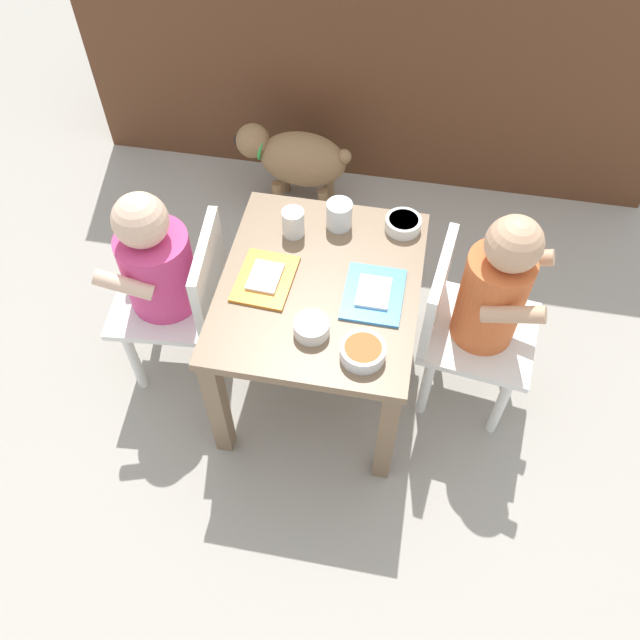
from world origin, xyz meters
name	(u,v)px	position (x,y,z in m)	size (l,w,h in m)	color
ground_plane	(320,377)	(0.00, 0.00, 0.00)	(7.00, 7.00, 0.00)	#9E998E
kitchen_cabinet_back	(378,39)	(0.00, 1.09, 0.45)	(2.00, 0.33, 0.91)	#56331E
dining_table	(320,303)	(0.00, 0.00, 0.35)	(0.49, 0.58, 0.43)	#7A6047
seated_child_left	(162,269)	(-0.40, -0.01, 0.40)	(0.30, 0.30, 0.64)	white
seated_child_right	(487,298)	(0.40, 0.03, 0.42)	(0.31, 0.31, 0.68)	white
dog	(296,158)	(-0.22, 0.73, 0.20)	(0.41, 0.19, 0.30)	olive
food_tray_left	(265,278)	(-0.13, -0.02, 0.43)	(0.14, 0.18, 0.02)	orange
food_tray_right	(374,294)	(0.13, -0.02, 0.43)	(0.14, 0.18, 0.02)	#388CD8
water_cup_left	(339,216)	(0.01, 0.21, 0.46)	(0.07, 0.07, 0.07)	white
water_cup_right	(293,224)	(-0.10, 0.15, 0.46)	(0.06, 0.06, 0.07)	white
cereal_bowl_left_side	(403,223)	(0.18, 0.22, 0.45)	(0.09, 0.09, 0.03)	white
veggie_bowl_near	(311,327)	(0.01, -0.15, 0.45)	(0.08, 0.08, 0.04)	white
veggie_bowl_far	(363,351)	(0.13, -0.19, 0.45)	(0.10, 0.10, 0.03)	white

